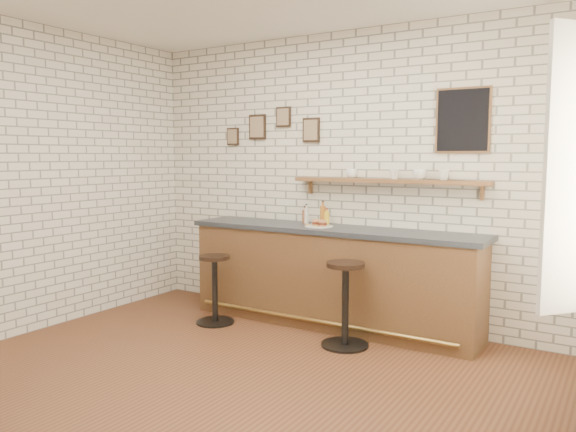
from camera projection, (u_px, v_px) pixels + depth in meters
name	position (u px, v px, depth m)	size (l,w,h in m)	color
ground	(239.00, 383.00, 4.27)	(5.00, 5.00, 0.00)	brown
bar_counter	(331.00, 276.00, 5.71)	(3.10, 0.65, 1.01)	brown
sandwich_plate	(319.00, 226.00, 5.68)	(0.28, 0.28, 0.01)	white
ciabatta_sandwich	(320.00, 223.00, 5.67)	(0.21, 0.15, 0.06)	#BC7E4D
potato_chips	(317.00, 225.00, 5.68)	(0.26, 0.18, 0.00)	gold
bitters_bottle_brown	(305.00, 216.00, 5.99)	(0.06, 0.06, 0.18)	brown
bitters_bottle_white	(306.00, 215.00, 5.97)	(0.05, 0.05, 0.21)	beige
bitters_bottle_amber	(323.00, 215.00, 5.87)	(0.06, 0.06, 0.25)	#985918
condiment_bottle_yellow	(327.00, 218.00, 5.85)	(0.05, 0.05, 0.17)	yellow
bar_stool_left	(215.00, 287.00, 5.78)	(0.39, 0.39, 0.71)	black
bar_stool_right	(345.00, 301.00, 5.06)	(0.43, 0.43, 0.78)	black
wall_shelf	(387.00, 181.00, 5.51)	(2.00, 0.18, 0.18)	brown
shelf_cup_a	(352.00, 174.00, 5.70)	(0.12, 0.12, 0.09)	white
shelf_cup_b	(394.00, 174.00, 5.46)	(0.10, 0.10, 0.09)	white
shelf_cup_c	(420.00, 174.00, 5.33)	(0.13, 0.13, 0.10)	white
shelf_cup_d	(444.00, 175.00, 5.21)	(0.11, 0.11, 0.10)	white
back_wall_decor	(374.00, 124.00, 5.61)	(2.96, 0.02, 0.56)	black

